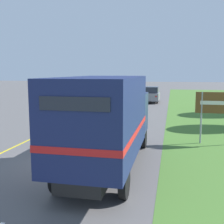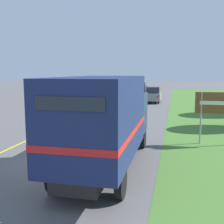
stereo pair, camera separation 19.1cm
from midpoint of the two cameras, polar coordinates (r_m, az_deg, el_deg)
ground_plane at (r=11.95m, az=-8.61°, el=-10.41°), size 200.00×200.00×0.00m
edge_line_yellow at (r=30.03m, az=-2.60°, el=0.91°), size 0.12×67.46×0.01m
centre_dash_near at (r=12.53m, az=-7.51°, el=-9.49°), size 0.12×2.60×0.01m
centre_dash_mid_a at (r=18.66m, az=-0.49°, el=-3.54°), size 0.12×2.60×0.01m
centre_dash_mid_b at (r=25.03m, az=2.96°, el=-0.55°), size 0.12×2.60×0.01m
centre_dash_far at (r=31.50m, az=5.00°, el=1.22°), size 0.12×2.60×0.01m
centre_dash_farthest at (r=38.01m, az=6.35°, el=2.39°), size 0.12×2.60×0.01m
horse_trailer_truck at (r=10.68m, az=-0.90°, el=-1.42°), size 2.51×7.94×3.61m
lead_car_white at (r=25.57m, az=-1.20°, el=1.78°), size 1.80×4.18×1.87m
lead_car_grey_ahead at (r=35.25m, az=8.55°, el=3.51°), size 1.80×4.06×1.97m
lead_car_black_ahead at (r=52.84m, az=6.11°, el=5.03°), size 1.80×4.24×1.88m
highway_sign at (r=15.55m, az=21.01°, el=1.26°), size 2.17×0.09×3.09m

